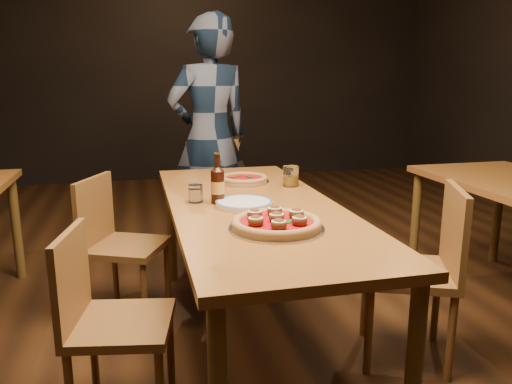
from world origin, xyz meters
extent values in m
plane|color=black|center=(0.00, 0.00, 0.00)|extent=(9.00, 9.00, 0.00)
plane|color=black|center=(0.00, 4.50, 1.50)|extent=(7.00, 0.00, 7.00)
cube|color=brown|center=(0.00, 0.00, 0.73)|extent=(0.80, 2.00, 0.04)
cylinder|color=brown|center=(-0.34, 0.94, 0.35)|extent=(0.06, 0.06, 0.71)
cylinder|color=brown|center=(0.34, -0.94, 0.35)|extent=(0.06, 0.06, 0.71)
cylinder|color=brown|center=(0.34, 0.94, 0.35)|extent=(0.06, 0.06, 0.71)
cylinder|color=brown|center=(-1.36, 1.24, 0.35)|extent=(0.06, 0.06, 0.71)
cylinder|color=brown|center=(1.36, 0.74, 0.35)|extent=(0.06, 0.06, 0.71)
cylinder|color=brown|center=(2.04, 0.74, 0.35)|extent=(0.06, 0.06, 0.71)
cylinder|color=#B7B7BF|center=(-0.01, -0.43, 0.75)|extent=(0.39, 0.39, 0.01)
cylinder|color=#AA9246|center=(-0.01, -0.43, 0.77)|extent=(0.36, 0.36, 0.02)
torus|color=#AA9246|center=(-0.01, -0.43, 0.78)|extent=(0.37, 0.37, 0.04)
cylinder|color=#A10916|center=(-0.01, -0.43, 0.78)|extent=(0.29, 0.29, 0.00)
cylinder|color=#B7B7BF|center=(0.06, 0.52, 0.75)|extent=(0.30, 0.30, 0.01)
cylinder|color=#AA9246|center=(0.06, 0.52, 0.76)|extent=(0.28, 0.28, 0.02)
torus|color=#AA9246|center=(0.06, 0.52, 0.77)|extent=(0.28, 0.28, 0.03)
cylinder|color=#A10916|center=(0.06, 0.52, 0.78)|extent=(0.21, 0.21, 0.00)
cylinder|color=white|center=(-0.06, -0.04, 0.76)|extent=(0.27, 0.27, 0.03)
cylinder|color=black|center=(-0.17, 0.05, 0.83)|extent=(0.07, 0.07, 0.16)
cylinder|color=black|center=(-0.17, 0.05, 0.95)|extent=(0.03, 0.03, 0.08)
cylinder|color=gold|center=(-0.17, 0.05, 0.83)|extent=(0.07, 0.07, 0.06)
cylinder|color=white|center=(-0.27, 0.10, 0.79)|extent=(0.07, 0.07, 0.09)
cylinder|color=#B07A13|center=(0.30, 0.35, 0.81)|extent=(0.09, 0.09, 0.11)
imported|color=black|center=(0.01, 1.45, 0.91)|extent=(0.75, 0.59, 1.81)
camera|label=1|loc=(-0.55, -2.29, 1.35)|focal=35.00mm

